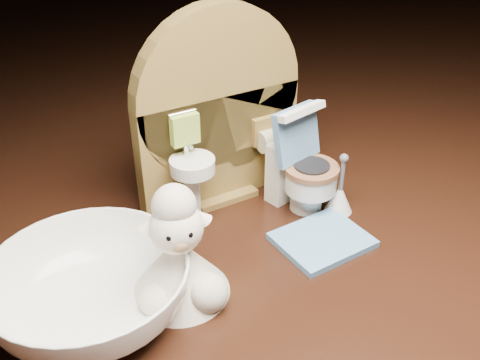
# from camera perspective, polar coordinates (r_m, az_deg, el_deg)

# --- Properties ---
(backdrop_panel) EXTENTS (0.13, 0.05, 0.15)m
(backdrop_panel) POSITION_cam_1_polar(r_m,az_deg,el_deg) (0.39, -2.33, 6.45)
(backdrop_panel) COLOR olive
(backdrop_panel) RESTS_ON ground
(toy_toilet) EXTENTS (0.04, 0.05, 0.08)m
(toy_toilet) POSITION_cam_1_polar(r_m,az_deg,el_deg) (0.40, 6.46, 0.98)
(toy_toilet) COLOR white
(toy_toilet) RESTS_ON ground
(bath_mat) EXTENTS (0.06, 0.05, 0.00)m
(bath_mat) POSITION_cam_1_polar(r_m,az_deg,el_deg) (0.38, 8.76, -6.35)
(bath_mat) COLOR #5A8CBC
(bath_mat) RESTS_ON ground
(toilet_brush) EXTENTS (0.02, 0.02, 0.05)m
(toilet_brush) POSITION_cam_1_polar(r_m,az_deg,el_deg) (0.41, 10.59, -1.72)
(toilet_brush) COLOR white
(toilet_brush) RESTS_ON ground
(plush_lamb) EXTENTS (0.06, 0.06, 0.08)m
(plush_lamb) POSITION_cam_1_polar(r_m,az_deg,el_deg) (0.32, -6.52, -8.38)
(plush_lamb) COLOR beige
(plush_lamb) RESTS_ON ground
(ceramic_bowl) EXTENTS (0.15, 0.15, 0.04)m
(ceramic_bowl) POSITION_cam_1_polar(r_m,az_deg,el_deg) (0.33, -15.66, -11.26)
(ceramic_bowl) COLOR white
(ceramic_bowl) RESTS_ON ground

